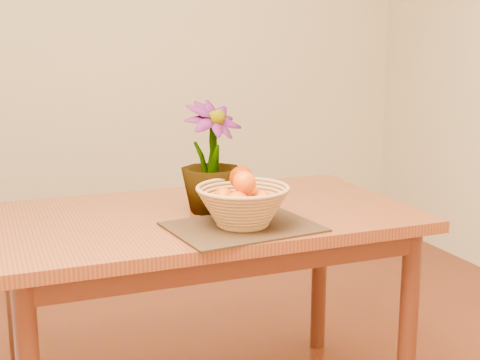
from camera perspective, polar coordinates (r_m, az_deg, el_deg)
name	(u,v)px	position (r m, az deg, el deg)	size (l,w,h in m)	color
wall_back	(98,33)	(4.10, -12.03, 12.15)	(4.00, 0.02, 2.70)	beige
table	(205,237)	(2.30, -2.97, -4.85)	(1.40, 0.80, 0.75)	brown
placemat	(243,227)	(2.09, 0.24, -4.02)	(0.44, 0.33, 0.01)	#3A2615
wicker_basket	(243,208)	(2.07, 0.24, -2.37)	(0.29, 0.29, 0.12)	tan
orange_pile	(243,191)	(2.06, 0.22, -0.96)	(0.17, 0.17, 0.13)	#F15103
potted_plant	(211,157)	(2.25, -2.46, 1.94)	(0.21, 0.21, 0.37)	#163F12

